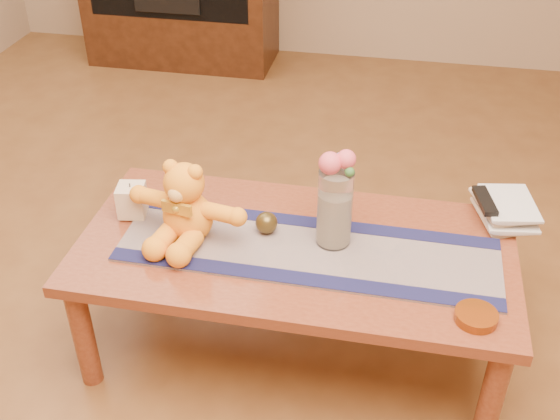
% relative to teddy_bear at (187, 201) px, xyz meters
% --- Properties ---
extents(floor, '(5.50, 5.50, 0.00)m').
position_rel_teddy_bear_xyz_m(floor, '(0.35, 0.02, -0.59)').
color(floor, brown).
rests_on(floor, ground).
extents(coffee_table_top, '(1.40, 0.70, 0.04)m').
position_rel_teddy_bear_xyz_m(coffee_table_top, '(0.35, 0.02, -0.16)').
color(coffee_table_top, maroon).
rests_on(coffee_table_top, floor).
extents(table_leg_fl, '(0.07, 0.07, 0.41)m').
position_rel_teddy_bear_xyz_m(table_leg_fl, '(-0.29, -0.27, -0.38)').
color(table_leg_fl, maroon).
rests_on(table_leg_fl, floor).
extents(table_leg_fr, '(0.07, 0.07, 0.41)m').
position_rel_teddy_bear_xyz_m(table_leg_fr, '(0.99, -0.27, -0.38)').
color(table_leg_fr, maroon).
rests_on(table_leg_fr, floor).
extents(table_leg_bl, '(0.07, 0.07, 0.41)m').
position_rel_teddy_bear_xyz_m(table_leg_bl, '(-0.29, 0.31, -0.38)').
color(table_leg_bl, maroon).
rests_on(table_leg_bl, floor).
extents(table_leg_br, '(0.07, 0.07, 0.41)m').
position_rel_teddy_bear_xyz_m(table_leg_br, '(0.99, 0.31, -0.38)').
color(table_leg_br, maroon).
rests_on(table_leg_br, floor).
extents(persian_runner, '(1.20, 0.36, 0.01)m').
position_rel_teddy_bear_xyz_m(persian_runner, '(0.39, -0.00, -0.13)').
color(persian_runner, '#181C45').
rests_on(persian_runner, coffee_table_top).
extents(runner_border_near, '(1.20, 0.07, 0.00)m').
position_rel_teddy_bear_xyz_m(runner_border_near, '(0.39, -0.15, -0.13)').
color(runner_border_near, '#14153E').
rests_on(runner_border_near, persian_runner).
extents(runner_border_far, '(1.20, 0.07, 0.00)m').
position_rel_teddy_bear_xyz_m(runner_border_far, '(0.39, 0.14, -0.13)').
color(runner_border_far, '#14153E').
rests_on(runner_border_far, persian_runner).
extents(teddy_bear, '(0.43, 0.37, 0.26)m').
position_rel_teddy_bear_xyz_m(teddy_bear, '(0.00, 0.00, 0.00)').
color(teddy_bear, orange).
rests_on(teddy_bear, persian_runner).
extents(pillar_candle, '(0.10, 0.10, 0.11)m').
position_rel_teddy_bear_xyz_m(pillar_candle, '(-0.22, 0.08, -0.07)').
color(pillar_candle, beige).
rests_on(pillar_candle, persian_runner).
extents(candle_wick, '(0.00, 0.00, 0.01)m').
position_rel_teddy_bear_xyz_m(candle_wick, '(-0.22, 0.08, -0.02)').
color(candle_wick, black).
rests_on(candle_wick, pillar_candle).
extents(glass_vase, '(0.11, 0.11, 0.26)m').
position_rel_teddy_bear_xyz_m(glass_vase, '(0.46, 0.05, 0.00)').
color(glass_vase, silver).
rests_on(glass_vase, persian_runner).
extents(potpourri_fill, '(0.09, 0.09, 0.18)m').
position_rel_teddy_bear_xyz_m(potpourri_fill, '(0.46, 0.05, -0.04)').
color(potpourri_fill, beige).
rests_on(potpourri_fill, glass_vase).
extents(rose_left, '(0.07, 0.07, 0.07)m').
position_rel_teddy_bear_xyz_m(rose_left, '(0.44, 0.04, 0.17)').
color(rose_left, '#DE4E5D').
rests_on(rose_left, glass_vase).
extents(rose_right, '(0.06, 0.06, 0.06)m').
position_rel_teddy_bear_xyz_m(rose_right, '(0.49, 0.06, 0.18)').
color(rose_right, '#DE4E5D').
rests_on(rose_right, glass_vase).
extents(blue_flower_back, '(0.04, 0.04, 0.04)m').
position_rel_teddy_bear_xyz_m(blue_flower_back, '(0.47, 0.09, 0.16)').
color(blue_flower_back, '#4F63AC').
rests_on(blue_flower_back, glass_vase).
extents(blue_flower_side, '(0.04, 0.04, 0.04)m').
position_rel_teddy_bear_xyz_m(blue_flower_side, '(0.43, 0.07, 0.15)').
color(blue_flower_side, '#4F63AC').
rests_on(blue_flower_side, glass_vase).
extents(leaf_sprig, '(0.03, 0.03, 0.03)m').
position_rel_teddy_bear_xyz_m(leaf_sprig, '(0.50, 0.03, 0.15)').
color(leaf_sprig, '#33662D').
rests_on(leaf_sprig, glass_vase).
extents(bronze_ball, '(0.08, 0.08, 0.07)m').
position_rel_teddy_bear_xyz_m(bronze_ball, '(0.24, 0.06, -0.09)').
color(bronze_ball, '#463817').
rests_on(bronze_ball, persian_runner).
extents(book_bottom, '(0.22, 0.26, 0.02)m').
position_rel_teddy_bear_xyz_m(book_bottom, '(0.94, 0.28, -0.13)').
color(book_bottom, beige).
rests_on(book_bottom, coffee_table_top).
extents(book_lower, '(0.19, 0.24, 0.02)m').
position_rel_teddy_bear_xyz_m(book_lower, '(0.94, 0.27, -0.11)').
color(book_lower, beige).
rests_on(book_lower, book_bottom).
extents(book_upper, '(0.23, 0.26, 0.02)m').
position_rel_teddy_bear_xyz_m(book_upper, '(0.93, 0.28, -0.09)').
color(book_upper, beige).
rests_on(book_upper, book_lower).
extents(book_top, '(0.20, 0.25, 0.02)m').
position_rel_teddy_bear_xyz_m(book_top, '(0.94, 0.28, -0.07)').
color(book_top, beige).
rests_on(book_top, book_upper).
extents(tv_remote, '(0.08, 0.17, 0.02)m').
position_rel_teddy_bear_xyz_m(tv_remote, '(0.94, 0.27, -0.05)').
color(tv_remote, black).
rests_on(tv_remote, book_top).
extents(amber_dish, '(0.16, 0.16, 0.03)m').
position_rel_teddy_bear_xyz_m(amber_dish, '(0.90, -0.22, -0.12)').
color(amber_dish, '#BF5914').
rests_on(amber_dish, coffee_table_top).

